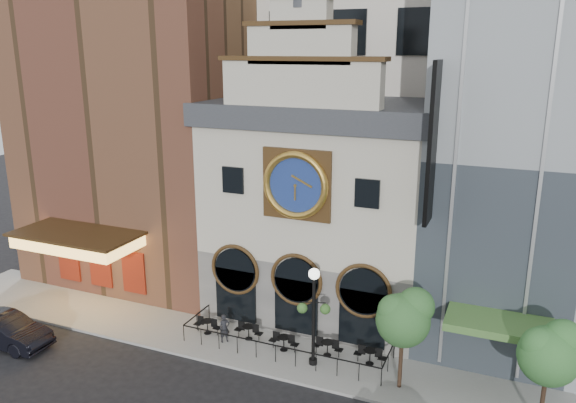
# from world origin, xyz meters

# --- Properties ---
(ground) EXTENTS (120.00, 120.00, 0.00)m
(ground) POSITION_xyz_m (0.00, 0.00, 0.00)
(ground) COLOR black
(ground) RESTS_ON ground
(sidewalk) EXTENTS (44.00, 5.00, 0.15)m
(sidewalk) POSITION_xyz_m (0.00, 2.50, 0.07)
(sidewalk) COLOR gray
(sidewalk) RESTS_ON ground
(clock_building) EXTENTS (12.60, 8.78, 18.65)m
(clock_building) POSITION_xyz_m (0.00, 7.82, 6.69)
(clock_building) COLOR #605E5B
(clock_building) RESTS_ON ground
(theater_building) EXTENTS (14.00, 15.60, 25.00)m
(theater_building) POSITION_xyz_m (-13.00, 9.96, 12.60)
(theater_building) COLOR brown
(theater_building) RESTS_ON ground
(cafe_railing) EXTENTS (10.60, 2.60, 0.90)m
(cafe_railing) POSITION_xyz_m (0.00, 2.50, 0.60)
(cafe_railing) COLOR black
(cafe_railing) RESTS_ON sidewalk
(bistro_0) EXTENTS (1.58, 0.68, 0.90)m
(bistro_0) POSITION_xyz_m (-4.56, 2.38, 0.61)
(bistro_0) COLOR black
(bistro_0) RESTS_ON sidewalk
(bistro_1) EXTENTS (1.58, 0.68, 0.90)m
(bistro_1) POSITION_xyz_m (-2.23, 2.69, 0.61)
(bistro_1) COLOR black
(bistro_1) RESTS_ON sidewalk
(bistro_2) EXTENTS (1.58, 0.68, 0.90)m
(bistro_2) POSITION_xyz_m (-0.06, 2.38, 0.61)
(bistro_2) COLOR black
(bistro_2) RESTS_ON sidewalk
(bistro_3) EXTENTS (1.58, 0.68, 0.90)m
(bistro_3) POSITION_xyz_m (2.16, 2.76, 0.61)
(bistro_3) COLOR black
(bistro_3) RESTS_ON sidewalk
(bistro_4) EXTENTS (1.58, 0.68, 0.90)m
(bistro_4) POSITION_xyz_m (4.34, 2.82, 0.61)
(bistro_4) COLOR black
(bistro_4) RESTS_ON sidewalk
(car_left) EXTENTS (5.08, 1.77, 1.67)m
(car_left) POSITION_xyz_m (-13.78, -2.55, 0.84)
(car_left) COLOR black
(car_left) RESTS_ON ground
(pedestrian) EXTENTS (0.65, 0.65, 1.53)m
(pedestrian) POSITION_xyz_m (-3.27, 1.97, 0.92)
(pedestrian) COLOR black
(pedestrian) RESTS_ON sidewalk
(lamppost) EXTENTS (1.56, 0.83, 5.02)m
(lamppost) POSITION_xyz_m (1.77, 1.75, 3.25)
(lamppost) COLOR black
(lamppost) RESTS_ON sidewalk
(tree_left) EXTENTS (2.51, 2.41, 4.83)m
(tree_left) POSITION_xyz_m (6.12, 1.52, 3.69)
(tree_left) COLOR #382619
(tree_left) RESTS_ON sidewalk
(tree_right) EXTENTS (2.48, 2.39, 4.77)m
(tree_right) POSITION_xyz_m (11.98, 0.82, 3.65)
(tree_right) COLOR #382619
(tree_right) RESTS_ON sidewalk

